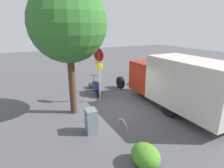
{
  "coord_description": "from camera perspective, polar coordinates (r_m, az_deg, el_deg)",
  "views": [
    {
      "loc": [
        -8.37,
        4.65,
        4.49
      ],
      "look_at": [
        0.91,
        -0.18,
        1.2
      ],
      "focal_mm": 29.06,
      "sensor_mm": 36.0,
      "label": 1
    }
  ],
  "objects": [
    {
      "name": "ground_plane",
      "position": [
        10.58,
        1.41,
        -7.68
      ],
      "size": [
        60.0,
        60.0,
        0.0
      ],
      "primitive_type": "plane",
      "color": "#4B4A4F"
    },
    {
      "name": "street_tree",
      "position": [
        9.32,
        -13.64,
        17.86
      ],
      "size": [
        3.76,
        3.76,
        6.54
      ],
      "color": "#47301E",
      "rests_on": "ground"
    },
    {
      "name": "box_truck_near",
      "position": [
        10.6,
        19.9,
        0.77
      ],
      "size": [
        8.38,
        2.23,
        2.97
      ],
      "rotation": [
        0.0,
        0.0,
        -0.01
      ],
      "color": "black",
      "rests_on": "ground"
    },
    {
      "name": "shrub_mid_verge",
      "position": [
        14.02,
        -6.25,
        -0.28
      ],
      "size": [
        0.72,
        0.59,
        0.49
      ],
      "primitive_type": "ellipsoid",
      "color": "#2E6A3C",
      "rests_on": "ground"
    },
    {
      "name": "bike_rack_hoop",
      "position": [
        8.78,
        3.3,
        -13.36
      ],
      "size": [
        0.85,
        0.06,
        0.85
      ],
      "primitive_type": "torus",
      "rotation": [
        1.57,
        0.0,
        0.01
      ],
      "color": "#B7B7BC",
      "rests_on": "ground"
    },
    {
      "name": "motorcycle",
      "position": [
        12.61,
        -5.09,
        -0.97
      ],
      "size": [
        1.8,
        0.63,
        1.2
      ],
      "rotation": [
        0.0,
        0.0,
        -0.16
      ],
      "color": "black",
      "rests_on": "ground"
    },
    {
      "name": "shrub_near_sign",
      "position": [
        6.63,
        10.5,
        -21.24
      ],
      "size": [
        1.11,
        0.91,
        0.76
      ],
      "primitive_type": "ellipsoid",
      "color": "#458225",
      "rests_on": "ground"
    },
    {
      "name": "utility_cabinet",
      "position": [
        8.17,
        -6.57,
        -11.51
      ],
      "size": [
        0.6,
        0.51,
        1.11
      ],
      "primitive_type": "cube",
      "rotation": [
        0.0,
        0.0,
        -0.1
      ],
      "color": "slate",
      "rests_on": "ground"
    },
    {
      "name": "stop_sign",
      "position": [
        10.77,
        -4.07,
        5.27
      ],
      "size": [
        0.71,
        0.33,
        3.34
      ],
      "color": "#9E9EA3",
      "rests_on": "ground"
    }
  ]
}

